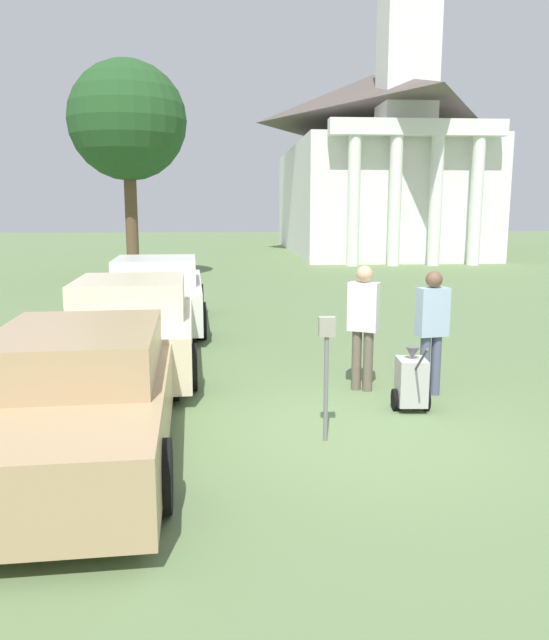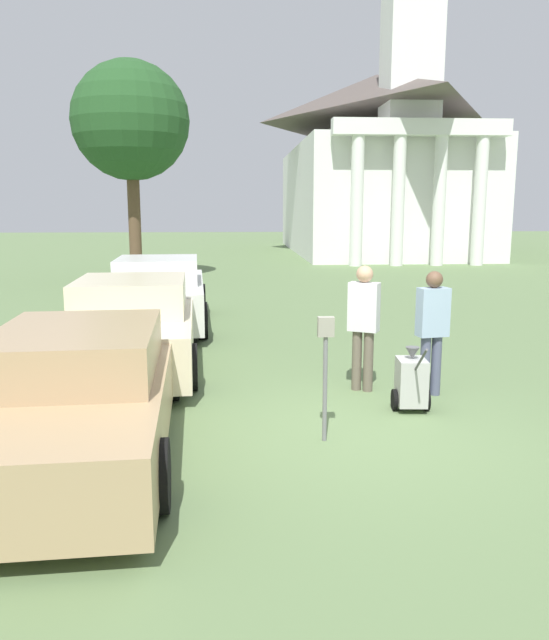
{
  "view_description": "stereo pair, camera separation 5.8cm",
  "coord_description": "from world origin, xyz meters",
  "px_view_note": "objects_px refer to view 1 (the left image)",
  "views": [
    {
      "loc": [
        -1.42,
        -6.85,
        2.61
      ],
      "look_at": [
        -0.81,
        1.45,
        1.1
      ],
      "focal_mm": 35.0,
      "sensor_mm": 36.0,
      "label": 1
    },
    {
      "loc": [
        -1.37,
        -6.85,
        2.61
      ],
      "look_at": [
        -0.81,
        1.45,
        1.1
      ],
      "focal_mm": 35.0,
      "sensor_mm": 36.0,
      "label": 2
    }
  ],
  "objects_px": {
    "parked_car_cream": "(133,326)",
    "parked_car_white": "(157,294)",
    "parking_meter": "(326,356)",
    "person_supervisor": "(432,325)",
    "church": "(373,155)",
    "person_worker": "(363,320)",
    "parked_car_tan": "(84,392)",
    "equipment_cart": "(411,381)"
  },
  "relations": [
    {
      "from": "parked_car_cream",
      "to": "parking_meter",
      "type": "xyz_separation_m",
      "value": [
        2.65,
        -3.5,
        0.3
      ]
    },
    {
      "from": "parking_meter",
      "to": "equipment_cart",
      "type": "bearing_deg",
      "value": 37.72
    },
    {
      "from": "parked_car_tan",
      "to": "person_worker",
      "type": "bearing_deg",
      "value": 26.31
    },
    {
      "from": "person_supervisor",
      "to": "church",
      "type": "height_order",
      "value": "church"
    },
    {
      "from": "parked_car_tan",
      "to": "parked_car_white",
      "type": "height_order",
      "value": "parked_car_white"
    },
    {
      "from": "parked_car_cream",
      "to": "parked_car_white",
      "type": "height_order",
      "value": "parked_car_white"
    },
    {
      "from": "parked_car_tan",
      "to": "parked_car_cream",
      "type": "distance_m",
      "value": 3.56
    },
    {
      "from": "parked_car_white",
      "to": "person_worker",
      "type": "height_order",
      "value": "person_worker"
    },
    {
      "from": "parked_car_cream",
      "to": "church",
      "type": "relative_size",
      "value": 0.21
    },
    {
      "from": "parked_car_tan",
      "to": "person_supervisor",
      "type": "bearing_deg",
      "value": 17.66
    },
    {
      "from": "parked_car_tan",
      "to": "parking_meter",
      "type": "xyz_separation_m",
      "value": [
        2.65,
        0.05,
        0.34
      ]
    },
    {
      "from": "parked_car_tan",
      "to": "parked_car_cream",
      "type": "bearing_deg",
      "value": 86.74
    },
    {
      "from": "parking_meter",
      "to": "church",
      "type": "distance_m",
      "value": 30.79
    },
    {
      "from": "parked_car_white",
      "to": "person_worker",
      "type": "xyz_separation_m",
      "value": [
        3.48,
        -5.13,
        0.31
      ]
    },
    {
      "from": "parked_car_tan",
      "to": "parking_meter",
      "type": "relative_size",
      "value": 3.69
    },
    {
      "from": "parked_car_tan",
      "to": "parked_car_cream",
      "type": "xyz_separation_m",
      "value": [
        -0.0,
        3.56,
        0.04
      ]
    },
    {
      "from": "person_worker",
      "to": "person_supervisor",
      "type": "bearing_deg",
      "value": -170.61
    },
    {
      "from": "parked_car_cream",
      "to": "parking_meter",
      "type": "bearing_deg",
      "value": -56.18
    },
    {
      "from": "parking_meter",
      "to": "equipment_cart",
      "type": "height_order",
      "value": "parking_meter"
    },
    {
      "from": "parking_meter",
      "to": "church",
      "type": "relative_size",
      "value": 0.06
    },
    {
      "from": "person_worker",
      "to": "parked_car_cream",
      "type": "bearing_deg",
      "value": 3.35
    },
    {
      "from": "parked_car_cream",
      "to": "parking_meter",
      "type": "height_order",
      "value": "parked_car_cream"
    },
    {
      "from": "parked_car_cream",
      "to": "equipment_cart",
      "type": "relative_size",
      "value": 4.94
    },
    {
      "from": "equipment_cart",
      "to": "parking_meter",
      "type": "bearing_deg",
      "value": -137.99
    },
    {
      "from": "person_worker",
      "to": "equipment_cart",
      "type": "xyz_separation_m",
      "value": [
        0.45,
        -0.93,
        -0.65
      ]
    },
    {
      "from": "parked_car_white",
      "to": "church",
      "type": "bearing_deg",
      "value": 62.97
    },
    {
      "from": "parking_meter",
      "to": "person_supervisor",
      "type": "relative_size",
      "value": 0.81
    },
    {
      "from": "equipment_cart",
      "to": "church",
      "type": "relative_size",
      "value": 0.04
    },
    {
      "from": "parked_car_white",
      "to": "church",
      "type": "relative_size",
      "value": 0.2
    },
    {
      "from": "parked_car_cream",
      "to": "equipment_cart",
      "type": "bearing_deg",
      "value": -35.95
    },
    {
      "from": "person_supervisor",
      "to": "parking_meter",
      "type": "bearing_deg",
      "value": 32.52
    },
    {
      "from": "person_worker",
      "to": "person_supervisor",
      "type": "distance_m",
      "value": 0.95
    },
    {
      "from": "parked_car_cream",
      "to": "person_worker",
      "type": "relative_size",
      "value": 2.73
    },
    {
      "from": "church",
      "to": "parking_meter",
      "type": "bearing_deg",
      "value": -103.81
    },
    {
      "from": "parked_car_white",
      "to": "person_worker",
      "type": "distance_m",
      "value": 6.21
    },
    {
      "from": "parked_car_cream",
      "to": "person_supervisor",
      "type": "bearing_deg",
      "value": -26.53
    },
    {
      "from": "equipment_cart",
      "to": "parked_car_tan",
      "type": "bearing_deg",
      "value": -160.89
    },
    {
      "from": "parked_car_white",
      "to": "parked_car_tan",
      "type": "bearing_deg",
      "value": -93.26
    },
    {
      "from": "parked_car_tan",
      "to": "equipment_cart",
      "type": "bearing_deg",
      "value": 11.57
    },
    {
      "from": "parked_car_cream",
      "to": "parked_car_white",
      "type": "relative_size",
      "value": 1.01
    },
    {
      "from": "parked_car_tan",
      "to": "person_worker",
      "type": "xyz_separation_m",
      "value": [
        3.48,
        1.97,
        0.39
      ]
    },
    {
      "from": "parked_car_white",
      "to": "parking_meter",
      "type": "bearing_deg",
      "value": -72.69
    }
  ]
}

